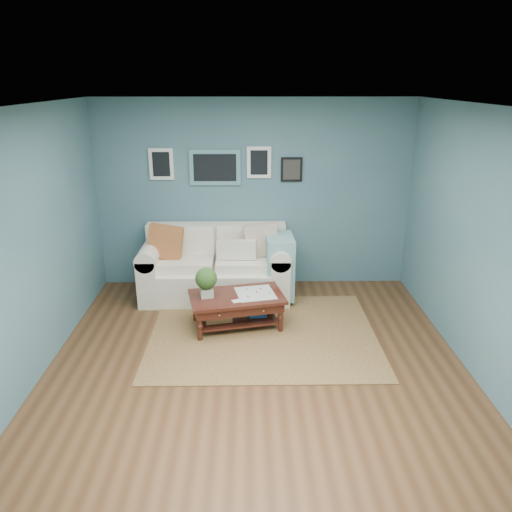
{
  "coord_description": "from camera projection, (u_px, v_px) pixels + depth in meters",
  "views": [
    {
      "loc": [
        -0.08,
        -4.55,
        2.93
      ],
      "look_at": [
        0.01,
        1.0,
        0.95
      ],
      "focal_mm": 35.0,
      "sensor_mm": 36.0,
      "label": 1
    }
  ],
  "objects": [
    {
      "name": "room_shell",
      "position": [
        256.0,
        249.0,
        4.87
      ],
      "size": [
        5.0,
        5.02,
        2.7
      ],
      "color": "brown",
      "rests_on": "ground"
    },
    {
      "name": "area_rug",
      "position": [
        263.0,
        334.0,
        6.06
      ],
      "size": [
        2.71,
        2.17,
        0.01
      ],
      "primitive_type": "cube",
      "color": "brown",
      "rests_on": "ground"
    },
    {
      "name": "coffee_table",
      "position": [
        232.0,
        301.0,
        6.12
      ],
      "size": [
        1.25,
        0.88,
        0.8
      ],
      "rotation": [
        0.0,
        0.0,
        0.21
      ],
      "color": "#370C0B",
      "rests_on": "ground"
    },
    {
      "name": "loveseat",
      "position": [
        222.0,
        266.0,
        7.03
      ],
      "size": [
        2.1,
        0.96,
        1.08
      ],
      "color": "white",
      "rests_on": "ground"
    }
  ]
}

